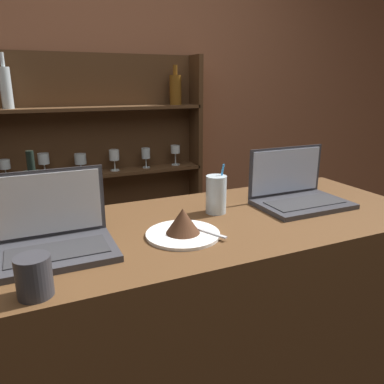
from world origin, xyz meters
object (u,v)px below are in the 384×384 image
(water_glass, at_px, (216,194))
(coffee_cup, at_px, (34,276))
(cake_plate, at_px, (183,226))
(laptop_far, at_px, (297,193))
(laptop_near, at_px, (55,235))
(wine_bottle_dark, at_px, (35,196))

(water_glass, xyz_separation_m, coffee_cup, (-0.62, -0.32, -0.02))
(cake_plate, bearing_deg, water_glass, 37.80)
(laptop_far, height_order, coffee_cup, laptop_far)
(water_glass, distance_m, coffee_cup, 0.70)
(laptop_far, relative_size, water_glass, 1.94)
(laptop_near, distance_m, laptop_far, 0.89)
(laptop_near, relative_size, coffee_cup, 3.29)
(laptop_near, height_order, wine_bottle_dark, wine_bottle_dark)
(laptop_near, height_order, cake_plate, laptop_near)
(laptop_near, distance_m, cake_plate, 0.37)
(laptop_near, bearing_deg, coffee_cup, -105.64)
(cake_plate, height_order, water_glass, water_glass)
(water_glass, height_order, wine_bottle_dark, wine_bottle_dark)
(laptop_far, xyz_separation_m, wine_bottle_dark, (-0.92, 0.18, 0.05))
(cake_plate, distance_m, wine_bottle_dark, 0.50)
(wine_bottle_dark, bearing_deg, laptop_near, -81.49)
(laptop_near, xyz_separation_m, wine_bottle_dark, (-0.04, 0.25, 0.05))
(wine_bottle_dark, distance_m, coffee_cup, 0.47)
(wine_bottle_dark, bearing_deg, cake_plate, -36.50)
(laptop_far, xyz_separation_m, coffee_cup, (-0.95, -0.29, 0.00))
(coffee_cup, bearing_deg, laptop_far, 16.79)
(laptop_far, distance_m, coffee_cup, 0.99)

